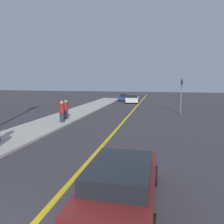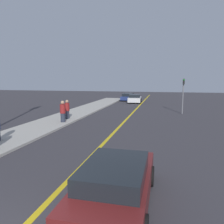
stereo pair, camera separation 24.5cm
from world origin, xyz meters
The scene contains 8 objects.
road_center_line centered at (0.00, 18.00, 0.00)m, with size 0.20×60.00×0.01m.
sidewalk_left centered at (-5.58, 17.90, 0.07)m, with size 3.26×35.80×0.14m.
car_near_right_lane centered at (1.94, 2.40, 0.64)m, with size 1.96×4.33×1.30m.
car_ahead_center centered at (-1.12, 29.91, 0.62)m, with size 2.14×4.09×1.25m.
car_far_distant centered at (-2.69, 33.24, 0.60)m, with size 2.00×4.63×1.23m.
pedestrian_far_standing centered at (-4.61, 12.61, 0.97)m, with size 0.44×0.44×1.70m.
pedestrian_by_sign centered at (-4.91, 14.06, 0.94)m, with size 0.40×0.40×1.63m.
traffic_light centered at (5.05, 20.04, 2.22)m, with size 0.18×0.40×3.56m.
Camera 2 is at (3.14, -3.14, 3.49)m, focal length 35.00 mm.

